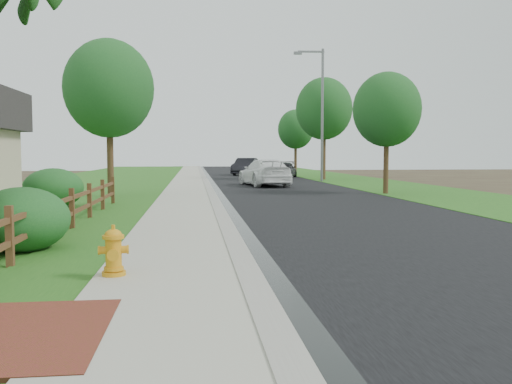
{
  "coord_description": "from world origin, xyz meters",
  "views": [
    {
      "loc": [
        -0.46,
        -6.82,
        1.98
      ],
      "look_at": [
        0.84,
        4.45,
        1.18
      ],
      "focal_mm": 38.0,
      "sensor_mm": 36.0,
      "label": 1
    }
  ],
  "objects": [
    {
      "name": "tree_near_left",
      "position": [
        -4.23,
        18.55,
        4.93
      ],
      "size": [
        4.05,
        4.05,
        7.17
      ],
      "color": "#3B2418",
      "rests_on": "ground"
    },
    {
      "name": "dark_car_far",
      "position": [
        4.46,
        43.93,
        0.82
      ],
      "size": [
        3.23,
        5.16,
        1.61
      ],
      "primitive_type": "imported",
      "rotation": [
        0.0,
        0.0,
        -0.34
      ],
      "color": "black",
      "rests_on": "road"
    },
    {
      "name": "tree_near_right",
      "position": [
        9.0,
        19.01,
        4.15
      ],
      "size": [
        3.33,
        3.33,
        6.0
      ],
      "color": "#3B2418",
      "rests_on": "ground"
    },
    {
      "name": "tree_mid_right",
      "position": [
        9.48,
        33.9,
        5.43
      ],
      "size": [
        4.31,
        4.31,
        7.82
      ],
      "color": "#3B2418",
      "rests_on": "ground"
    },
    {
      "name": "tree_far_right",
      "position": [
        9.0,
        42.86,
        4.28
      ],
      "size": [
        3.32,
        3.32,
        6.12
      ],
      "color": "#3B2418",
      "rests_on": "ground"
    },
    {
      "name": "streetlight",
      "position": [
        8.52,
        31.22,
        5.33
      ],
      "size": [
        2.18,
        0.36,
        9.41
      ],
      "color": "slate",
      "rests_on": "ground"
    },
    {
      "name": "curb",
      "position": [
        0.4,
        35.0,
        0.06
      ],
      "size": [
        0.4,
        90.0,
        0.12
      ],
      "primitive_type": "cube",
      "color": "gray",
      "rests_on": "ground"
    },
    {
      "name": "grass_strip",
      "position": [
        -2.8,
        35.0,
        0.03
      ],
      "size": [
        1.6,
        90.0,
        0.06
      ],
      "primitive_type": "cube",
      "color": "#1C5017",
      "rests_on": "ground"
    },
    {
      "name": "fire_hydrant",
      "position": [
        -1.7,
        1.66,
        0.46
      ],
      "size": [
        0.52,
        0.42,
        0.79
      ],
      "color": "orange",
      "rests_on": "sidewalk"
    },
    {
      "name": "ranch_fence",
      "position": [
        -3.6,
        6.4,
        0.62
      ],
      "size": [
        0.12,
        16.92,
        1.1
      ],
      "color": "#442D16",
      "rests_on": "ground"
    },
    {
      "name": "boulder",
      "position": [
        -3.9,
        5.81,
        0.32
      ],
      "size": [
        1.16,
        1.03,
        0.64
      ],
      "primitive_type": "ellipsoid",
      "rotation": [
        0.0,
        0.0,
        0.38
      ],
      "color": "brown",
      "rests_on": "ground"
    },
    {
      "name": "ground",
      "position": [
        0.0,
        0.0,
        0.0
      ],
      "size": [
        120.0,
        120.0,
        0.0
      ],
      "primitive_type": "plane",
      "color": "#3A2B20"
    },
    {
      "name": "wet_gutter",
      "position": [
        0.75,
        35.0,
        0.02
      ],
      "size": [
        0.5,
        90.0,
        0.0
      ],
      "primitive_type": "cube",
      "color": "black",
      "rests_on": "road"
    },
    {
      "name": "lawn_near",
      "position": [
        -8.0,
        35.0,
        0.02
      ],
      "size": [
        9.0,
        90.0,
        0.04
      ],
      "primitive_type": "cube",
      "color": "#1C5017",
      "rests_on": "ground"
    },
    {
      "name": "verge_far",
      "position": [
        11.5,
        35.0,
        0.02
      ],
      "size": [
        6.0,
        90.0,
        0.04
      ],
      "primitive_type": "cube",
      "color": "#1C5017",
      "rests_on": "ground"
    },
    {
      "name": "brick_patch",
      "position": [
        -2.2,
        -1.0,
        0.06
      ],
      "size": [
        1.6,
        2.4,
        0.11
      ],
      "primitive_type": "cube",
      "color": "brown",
      "rests_on": "ground"
    },
    {
      "name": "road",
      "position": [
        4.6,
        35.0,
        0.01
      ],
      "size": [
        8.0,
        90.0,
        0.02
      ],
      "primitive_type": "cube",
      "color": "black",
      "rests_on": "ground"
    },
    {
      "name": "dark_car_mid",
      "position": [
        7.2,
        38.03,
        0.7
      ],
      "size": [
        2.8,
        4.3,
        1.36
      ],
      "primitive_type": "imported",
      "rotation": [
        0.0,
        0.0,
        2.82
      ],
      "color": "black",
      "rests_on": "road"
    },
    {
      "name": "sidewalk",
      "position": [
        -0.9,
        35.0,
        0.05
      ],
      "size": [
        2.2,
        90.0,
        0.1
      ],
      "primitive_type": "cube",
      "color": "#ACA796",
      "rests_on": "ground"
    },
    {
      "name": "shrub_d",
      "position": [
        -5.56,
        13.65,
        0.73
      ],
      "size": [
        2.35,
        2.35,
        1.47
      ],
      "primitive_type": "ellipsoid",
      "rotation": [
        0.0,
        0.0,
        -0.09
      ],
      "color": "#1A4A1E",
      "rests_on": "ground"
    },
    {
      "name": "white_suv",
      "position": [
        3.93,
        26.48,
        0.83
      ],
      "size": [
        3.09,
        5.89,
        1.63
      ],
      "primitive_type": "imported",
      "rotation": [
        0.0,
        0.0,
        3.29
      ],
      "color": "white",
      "rests_on": "road"
    },
    {
      "name": "shrub_b",
      "position": [
        -3.9,
        4.46,
        0.66
      ],
      "size": [
        2.4,
        2.4,
        1.32
      ],
      "primitive_type": "ellipsoid",
      "rotation": [
        0.0,
        0.0,
        -0.33
      ],
      "color": "#1A4A1E",
      "rests_on": "ground"
    }
  ]
}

